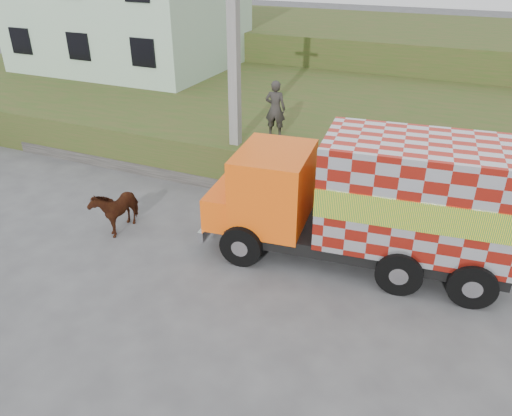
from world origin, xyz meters
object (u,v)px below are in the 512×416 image
at_px(cargo_truck, 374,200).
at_px(pedestrian, 275,109).
at_px(utility_pole, 234,63).
at_px(cow, 116,208).

relative_size(cargo_truck, pedestrian, 4.12).
bearing_deg(pedestrian, utility_pole, 45.56).
bearing_deg(pedestrian, cargo_truck, 130.13).
bearing_deg(cow, utility_pole, 62.03).
xyz_separation_m(utility_pole, cargo_truck, (5.05, -2.66, -2.34)).
distance_m(utility_pole, pedestrian, 2.20).
height_order(cow, pedestrian, pedestrian).
relative_size(cow, pedestrian, 0.83).
xyz_separation_m(utility_pole, cow, (-1.86, -3.94, -3.41)).
relative_size(utility_pole, cargo_truck, 1.03).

